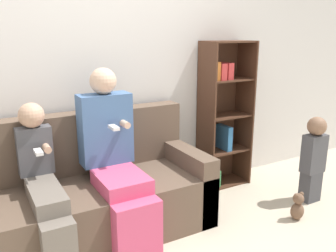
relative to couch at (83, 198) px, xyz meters
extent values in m
cube|color=silver|center=(0.34, 0.43, 0.96)|extent=(10.00, 0.06, 2.55)
cube|color=brown|center=(0.00, -0.14, -0.09)|extent=(1.99, 0.63, 0.44)
cube|color=brown|center=(0.00, 0.27, 0.16)|extent=(1.99, 0.18, 0.94)
cube|color=brown|center=(0.92, -0.14, -0.01)|extent=(0.16, 0.63, 0.59)
cube|color=#DB4C75|center=(0.23, -0.51, -0.09)|extent=(0.35, 0.12, 0.44)
cube|color=#DB4C75|center=(0.23, -0.24, 0.18)|extent=(0.35, 0.43, 0.11)
cube|color=#476B9E|center=(0.23, 0.07, 0.52)|extent=(0.41, 0.18, 0.56)
sphere|color=beige|center=(0.23, 0.07, 0.90)|extent=(0.21, 0.21, 0.21)
cylinder|color=beige|center=(0.35, -0.07, 0.57)|extent=(0.05, 0.10, 0.05)
cube|color=white|center=(0.23, -0.12, 0.57)|extent=(0.05, 0.12, 0.02)
cube|color=#70665B|center=(-0.31, -0.20, 0.18)|extent=(0.21, 0.50, 0.11)
cube|color=#4C4C51|center=(-0.31, 0.10, 0.41)|extent=(0.25, 0.11, 0.36)
sphere|color=tan|center=(-0.31, 0.10, 0.68)|extent=(0.18, 0.18, 0.18)
cylinder|color=tan|center=(-0.24, 0.00, 0.45)|extent=(0.05, 0.10, 0.05)
cube|color=white|center=(-0.31, -0.05, 0.45)|extent=(0.05, 0.12, 0.02)
cube|color=#47474C|center=(2.05, -0.50, -0.16)|extent=(0.17, 0.13, 0.30)
cube|color=#4C4C51|center=(2.05, -0.50, 0.17)|extent=(0.21, 0.13, 0.36)
sphere|color=#8C664C|center=(2.05, -0.50, 0.43)|extent=(0.17, 0.17, 0.17)
cube|color=#4C2D1E|center=(1.33, 0.23, 0.43)|extent=(0.02, 0.31, 1.49)
cube|color=#4C2D1E|center=(1.83, 0.23, 0.43)|extent=(0.02, 0.31, 1.49)
cube|color=#4C2D1E|center=(1.58, 0.38, 0.43)|extent=(0.51, 0.02, 1.49)
cube|color=#4C2D1E|center=(1.58, 0.23, -0.30)|extent=(0.47, 0.27, 0.02)
cube|color=#4C2D1E|center=(1.58, 0.23, 0.07)|extent=(0.47, 0.27, 0.02)
cube|color=#4C2D1E|center=(1.58, 0.23, 0.43)|extent=(0.47, 0.27, 0.02)
cube|color=#4C2D1E|center=(1.58, 0.23, 0.80)|extent=(0.47, 0.27, 0.02)
cube|color=#4C2D1E|center=(1.58, 0.23, 1.17)|extent=(0.47, 0.27, 0.02)
cube|color=#429956|center=(1.44, 0.23, -0.20)|extent=(0.06, 0.22, 0.18)
cube|color=#C63838|center=(1.46, 0.23, 0.89)|extent=(0.06, 0.23, 0.16)
cube|color=orange|center=(1.39, 0.23, 0.90)|extent=(0.05, 0.21, 0.18)
cube|color=teal|center=(1.57, 0.23, 0.20)|extent=(0.06, 0.21, 0.25)
cube|color=#C63838|center=(1.55, 0.23, 0.89)|extent=(0.06, 0.21, 0.16)
ellipsoid|color=brown|center=(1.66, -0.69, -0.23)|extent=(0.12, 0.10, 0.15)
sphere|color=brown|center=(1.66, -0.69, -0.12)|extent=(0.10, 0.10, 0.10)
sphere|color=brown|center=(1.63, -0.69, -0.08)|extent=(0.04, 0.04, 0.04)
sphere|color=brown|center=(1.70, -0.69, -0.08)|extent=(0.04, 0.04, 0.04)
camera|label=1|loc=(-0.68, -2.55, 1.27)|focal=38.00mm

